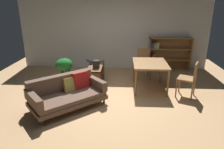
{
  "coord_description": "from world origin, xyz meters",
  "views": [
    {
      "loc": [
        0.35,
        -4.87,
        2.37
      ],
      "look_at": [
        0.08,
        0.02,
        0.65
      ],
      "focal_mm": 33.13,
      "sensor_mm": 36.0,
      "label": 1
    }
  ],
  "objects_px": {
    "desk_speaker": "(96,64)",
    "bookshelf": "(167,54)",
    "dining_chair_far": "(144,62)",
    "fabric_couch": "(67,93)",
    "open_laptop": "(93,63)",
    "potted_floor_plant": "(64,68)",
    "dining_table": "(150,66)",
    "media_console": "(96,74)",
    "dining_chair_near": "(190,77)"
  },
  "relations": [
    {
      "from": "dining_table",
      "to": "dining_chair_near",
      "type": "relative_size",
      "value": 1.26
    },
    {
      "from": "potted_floor_plant",
      "to": "dining_chair_far",
      "type": "relative_size",
      "value": 0.85
    },
    {
      "from": "desk_speaker",
      "to": "potted_floor_plant",
      "type": "distance_m",
      "value": 0.97
    },
    {
      "from": "dining_table",
      "to": "dining_chair_far",
      "type": "relative_size",
      "value": 1.23
    },
    {
      "from": "media_console",
      "to": "dining_chair_near",
      "type": "distance_m",
      "value": 2.68
    },
    {
      "from": "fabric_couch",
      "to": "bookshelf",
      "type": "bearing_deg",
      "value": 45.79
    },
    {
      "from": "dining_chair_far",
      "to": "bookshelf",
      "type": "distance_m",
      "value": 1.29
    },
    {
      "from": "open_laptop",
      "to": "dining_chair_near",
      "type": "distance_m",
      "value": 2.83
    },
    {
      "from": "desk_speaker",
      "to": "bookshelf",
      "type": "relative_size",
      "value": 0.15
    },
    {
      "from": "potted_floor_plant",
      "to": "bookshelf",
      "type": "bearing_deg",
      "value": 26.67
    },
    {
      "from": "open_laptop",
      "to": "dining_chair_far",
      "type": "relative_size",
      "value": 0.45
    },
    {
      "from": "dining_table",
      "to": "dining_chair_far",
      "type": "xyz_separation_m",
      "value": [
        -0.09,
        0.95,
        -0.15
      ]
    },
    {
      "from": "fabric_couch",
      "to": "open_laptop",
      "type": "xyz_separation_m",
      "value": [
        0.4,
        1.71,
        0.25
      ]
    },
    {
      "from": "dining_chair_far",
      "to": "bookshelf",
      "type": "xyz_separation_m",
      "value": [
        0.93,
        0.89,
        0.06
      ]
    },
    {
      "from": "fabric_couch",
      "to": "dining_chair_far",
      "type": "distance_m",
      "value": 2.9
    },
    {
      "from": "fabric_couch",
      "to": "dining_chair_far",
      "type": "height_order",
      "value": "dining_chair_far"
    },
    {
      "from": "media_console",
      "to": "open_laptop",
      "type": "distance_m",
      "value": 0.39
    },
    {
      "from": "dining_chair_near",
      "to": "dining_chair_far",
      "type": "relative_size",
      "value": 0.98
    },
    {
      "from": "open_laptop",
      "to": "dining_chair_far",
      "type": "height_order",
      "value": "dining_chair_far"
    },
    {
      "from": "desk_speaker",
      "to": "dining_table",
      "type": "bearing_deg",
      "value": -4.3
    },
    {
      "from": "desk_speaker",
      "to": "bookshelf",
      "type": "xyz_separation_m",
      "value": [
        2.37,
        1.72,
        -0.07
      ]
    },
    {
      "from": "media_console",
      "to": "dining_table",
      "type": "xyz_separation_m",
      "value": [
        1.57,
        -0.33,
        0.41
      ]
    },
    {
      "from": "dining_chair_near",
      "to": "fabric_couch",
      "type": "bearing_deg",
      "value": -167.28
    },
    {
      "from": "bookshelf",
      "to": "dining_chair_near",
      "type": "bearing_deg",
      "value": -86.88
    },
    {
      "from": "media_console",
      "to": "desk_speaker",
      "type": "distance_m",
      "value": 0.45
    },
    {
      "from": "desk_speaker",
      "to": "dining_chair_near",
      "type": "distance_m",
      "value": 2.57
    },
    {
      "from": "dining_table",
      "to": "dining_chair_far",
      "type": "distance_m",
      "value": 0.96
    },
    {
      "from": "media_console",
      "to": "desk_speaker",
      "type": "xyz_separation_m",
      "value": [
        0.05,
        -0.22,
        0.39
      ]
    },
    {
      "from": "desk_speaker",
      "to": "potted_floor_plant",
      "type": "relative_size",
      "value": 0.27
    },
    {
      "from": "media_console",
      "to": "bookshelf",
      "type": "xyz_separation_m",
      "value": [
        2.42,
        1.5,
        0.32
      ]
    },
    {
      "from": "potted_floor_plant",
      "to": "bookshelf",
      "type": "distance_m",
      "value": 3.72
    },
    {
      "from": "open_laptop",
      "to": "dining_table",
      "type": "relative_size",
      "value": 0.37
    },
    {
      "from": "dining_table",
      "to": "bookshelf",
      "type": "height_order",
      "value": "bookshelf"
    },
    {
      "from": "media_console",
      "to": "dining_chair_far",
      "type": "distance_m",
      "value": 1.63
    },
    {
      "from": "fabric_couch",
      "to": "open_laptop",
      "type": "relative_size",
      "value": 4.28
    },
    {
      "from": "dining_table",
      "to": "bookshelf",
      "type": "relative_size",
      "value": 0.8
    },
    {
      "from": "dining_chair_far",
      "to": "media_console",
      "type": "bearing_deg",
      "value": -157.55
    },
    {
      "from": "dining_chair_near",
      "to": "bookshelf",
      "type": "relative_size",
      "value": 0.63
    },
    {
      "from": "desk_speaker",
      "to": "dining_chair_near",
      "type": "bearing_deg",
      "value": -13.23
    },
    {
      "from": "desk_speaker",
      "to": "potted_floor_plant",
      "type": "height_order",
      "value": "potted_floor_plant"
    },
    {
      "from": "open_laptop",
      "to": "desk_speaker",
      "type": "relative_size",
      "value": 1.93
    },
    {
      "from": "dining_table",
      "to": "fabric_couch",
      "type": "bearing_deg",
      "value": -150.76
    },
    {
      "from": "media_console",
      "to": "open_laptop",
      "type": "relative_size",
      "value": 2.71
    },
    {
      "from": "potted_floor_plant",
      "to": "media_console",
      "type": "bearing_deg",
      "value": 10.5
    },
    {
      "from": "media_console",
      "to": "dining_table",
      "type": "relative_size",
      "value": 0.99
    },
    {
      "from": "dining_table",
      "to": "desk_speaker",
      "type": "bearing_deg",
      "value": 175.7
    },
    {
      "from": "potted_floor_plant",
      "to": "dining_chair_near",
      "type": "height_order",
      "value": "dining_chair_near"
    },
    {
      "from": "media_console",
      "to": "dining_table",
      "type": "bearing_deg",
      "value": -11.96
    },
    {
      "from": "dining_chair_far",
      "to": "bookshelf",
      "type": "relative_size",
      "value": 0.65
    },
    {
      "from": "desk_speaker",
      "to": "dining_chair_far",
      "type": "relative_size",
      "value": 0.23
    }
  ]
}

